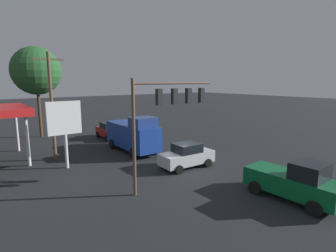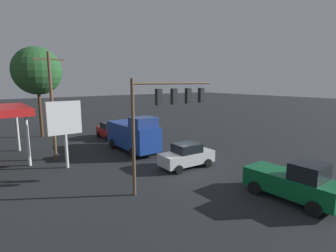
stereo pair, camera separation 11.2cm
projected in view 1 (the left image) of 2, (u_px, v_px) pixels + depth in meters
The scene contains 9 objects.
ground_plane at pixel (183, 168), 20.49m from camera, with size 200.00×200.00×0.00m, color black.
traffic_signal_assembly at pixel (167, 106), 16.32m from camera, with size 6.16×0.43×6.92m.
utility_pole at pixel (52, 104), 21.92m from camera, with size 2.40×0.26×9.11m.
price_sign at pixel (64, 121), 20.01m from camera, with size 2.53×0.27×5.25m.
sedan_waiting at pixel (187, 155), 20.67m from camera, with size 4.50×2.26×1.93m.
delivery_truck at pixel (133, 135), 25.07m from camera, with size 2.64×6.83×3.58m.
pickup_parked at pixel (295, 182), 14.88m from camera, with size 2.37×5.25×2.40m.
sedan_far at pixel (109, 131), 31.04m from camera, with size 2.18×4.46×1.93m.
street_tree at pixel (36, 71), 30.69m from camera, with size 5.60×5.60×10.72m.
Camera 1 is at (12.82, 14.91, 6.77)m, focal length 28.00 mm.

